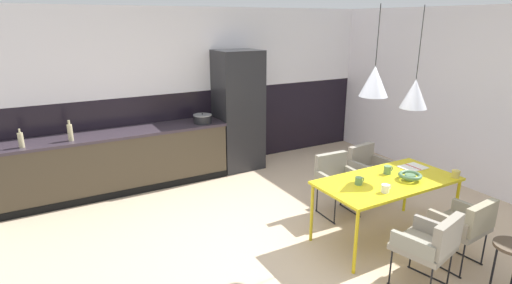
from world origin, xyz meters
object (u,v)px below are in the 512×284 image
object	(u,v)px
armchair_corner_seat	(336,176)
fruit_bowl	(410,176)
armchair_head_of_table	(367,165)
armchair_facing_counter	(432,242)
pendant_lamp_over_table_near	(374,81)
armchair_far_side	(466,222)
mug_short_terracotta	(456,174)
cooking_pot	(203,119)
dining_table	(387,184)
bottle_spice_small	(21,140)
side_stool	(512,250)
open_book	(413,167)
bottle_vinegar_dark	(70,132)
refrigerator_column	(238,111)
pendant_lamp_over_table_far	(415,94)
mug_wide_latte	(359,181)
mug_white_ceramic	(388,170)
mug_tall_blue	(385,188)

from	to	relation	value
armchair_corner_seat	fruit_bowl	xyz separation A→B (m)	(0.28, -0.90, 0.27)
armchair_head_of_table	fruit_bowl	bearing A→B (deg)	63.99
armchair_facing_counter	pendant_lamp_over_table_near	bearing A→B (deg)	75.43
armchair_far_side	mug_short_terracotta	distance (m)	0.69
armchair_head_of_table	cooking_pot	world-z (taller)	cooking_pot
dining_table	cooking_pot	world-z (taller)	cooking_pot
armchair_facing_counter	bottle_spice_small	world-z (taller)	bottle_spice_small
fruit_bowl	armchair_far_side	bearing A→B (deg)	-84.24
side_stool	pendant_lamp_over_table_near	world-z (taller)	pendant_lamp_over_table_near
open_book	dining_table	bearing A→B (deg)	-167.40
cooking_pot	side_stool	distance (m)	4.31
cooking_pot	side_stool	world-z (taller)	cooking_pot
fruit_bowl	bottle_vinegar_dark	bearing A→B (deg)	137.59
refrigerator_column	pendant_lamp_over_table_far	world-z (taller)	pendant_lamp_over_table_far
armchair_corner_seat	mug_wide_latte	xyz separation A→B (m)	(-0.31, -0.72, 0.26)
open_book	mug_white_ceramic	xyz separation A→B (m)	(-0.42, 0.01, 0.04)
dining_table	bottle_spice_small	world-z (taller)	bottle_spice_small
mug_short_terracotta	side_stool	distance (m)	1.07
mug_wide_latte	armchair_head_of_table	bearing A→B (deg)	41.08
mug_short_terracotta	pendant_lamp_over_table_far	size ratio (longest dim) A/B	0.12
cooking_pot	armchair_facing_counter	bearing A→B (deg)	-78.90
fruit_bowl	mug_wide_latte	distance (m)	0.61
dining_table	armchair_corner_seat	xyz separation A→B (m)	(-0.07, 0.78, -0.18)
mug_short_terracotta	side_stool	bearing A→B (deg)	-115.11
armchair_corner_seat	armchair_facing_counter	size ratio (longest dim) A/B	1.02
fruit_bowl	pendant_lamp_over_table_near	size ratio (longest dim) A/B	0.29
armchair_far_side	bottle_vinegar_dark	xyz separation A→B (m)	(-3.23, 3.57, 0.50)
armchair_head_of_table	bottle_vinegar_dark	xyz separation A→B (m)	(-3.55, 1.87, 0.50)
cooking_pot	bottle_spice_small	bearing A→B (deg)	-178.60
cooking_pot	bottle_spice_small	distance (m)	2.47
bottle_vinegar_dark	pendant_lamp_over_table_far	world-z (taller)	pendant_lamp_over_table_far
armchair_corner_seat	bottle_spice_small	size ratio (longest dim) A/B	3.19
open_book	mug_short_terracotta	xyz separation A→B (m)	(0.17, -0.45, 0.04)
mug_wide_latte	mug_white_ceramic	size ratio (longest dim) A/B	0.94
bottle_vinegar_dark	fruit_bowl	bearing A→B (deg)	-42.41
refrigerator_column	pendant_lamp_over_table_near	xyz separation A→B (m)	(0.07, -2.90, 0.85)
mug_wide_latte	cooking_pot	size ratio (longest dim) A/B	0.42
refrigerator_column	armchair_corner_seat	distance (m)	2.21
mug_white_ceramic	open_book	bearing A→B (deg)	-1.30
refrigerator_column	mug_white_ceramic	distance (m)	2.84
open_book	bottle_spice_small	size ratio (longest dim) A/B	1.22
armchair_far_side	bottle_spice_small	bearing A→B (deg)	132.10
bottle_vinegar_dark	bottle_spice_small	distance (m)	0.57
side_stool	open_book	bearing A→B (deg)	78.99
dining_table	armchair_facing_counter	xyz separation A→B (m)	(-0.34, -0.87, -0.17)
bottle_vinegar_dark	bottle_spice_small	bearing A→B (deg)	-177.98
open_book	mug_wide_latte	size ratio (longest dim) A/B	2.45
bottle_vinegar_dark	pendant_lamp_over_table_near	size ratio (longest dim) A/B	0.32
armchair_head_of_table	mug_tall_blue	distance (m)	1.45
armchair_far_side	side_stool	size ratio (longest dim) A/B	1.54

